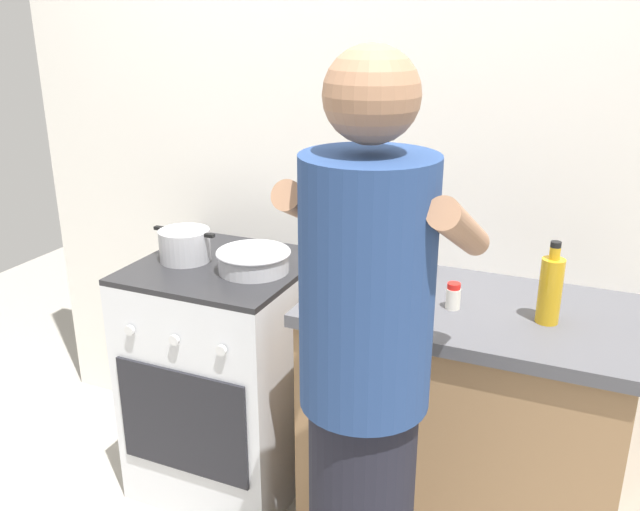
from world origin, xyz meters
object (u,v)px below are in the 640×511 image
at_px(stove_range, 227,374).
at_px(pot, 185,245).
at_px(spice_bottle, 453,296).
at_px(utensil_crock, 420,248).
at_px(person, 364,414).
at_px(mixing_bowl, 254,260).
at_px(oil_bottle, 550,289).

height_order(stove_range, pot, pot).
bearing_deg(spice_bottle, stove_range, 176.72).
height_order(utensil_crock, spice_bottle, utensil_crock).
distance_m(pot, person, 1.12).
bearing_deg(pot, person, -34.10).
relative_size(pot, person, 0.15).
bearing_deg(pot, stove_range, 6.66).
height_order(stove_range, mixing_bowl, mixing_bowl).
bearing_deg(oil_bottle, pot, 179.27).
bearing_deg(person, spice_bottle, 83.22).
relative_size(spice_bottle, oil_bottle, 0.34).
relative_size(mixing_bowl, utensil_crock, 0.83).
bearing_deg(spice_bottle, person, -96.78).
bearing_deg(mixing_bowl, utensil_crock, 18.47).
xyz_separation_m(utensil_crock, oil_bottle, (0.44, -0.20, 0.00)).
bearing_deg(mixing_bowl, spice_bottle, -3.04).
relative_size(stove_range, mixing_bowl, 3.44).
distance_m(stove_range, spice_bottle, 0.98).
distance_m(utensil_crock, oil_bottle, 0.49).
xyz_separation_m(utensil_crock, spice_bottle, (0.17, -0.22, -0.06)).
bearing_deg(stove_range, spice_bottle, -3.28).
bearing_deg(oil_bottle, stove_range, 178.35).
bearing_deg(mixing_bowl, oil_bottle, -1.25).
height_order(pot, oil_bottle, oil_bottle).
height_order(oil_bottle, person, person).
bearing_deg(spice_bottle, pot, 178.13).
xyz_separation_m(pot, mixing_bowl, (0.28, 0.01, -0.02)).
bearing_deg(utensil_crock, person, -83.08).
xyz_separation_m(stove_range, oil_bottle, (1.13, -0.03, 0.55)).
bearing_deg(stove_range, pot, -173.34).
bearing_deg(person, utensil_crock, 96.92).
bearing_deg(utensil_crock, stove_range, -165.99).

